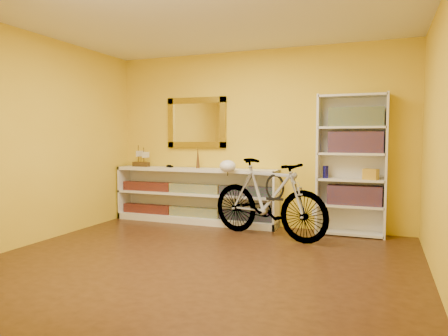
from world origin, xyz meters
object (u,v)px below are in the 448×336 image
at_px(helmet, 228,166).
at_px(console_unit, 195,195).
at_px(bookcase, 351,165).
at_px(bicycle, 268,198).

bearing_deg(helmet, console_unit, 155.18).
xyz_separation_m(console_unit, bookcase, (2.30, 0.03, 0.52)).
height_order(console_unit, bookcase, bookcase).
distance_m(console_unit, bicycle, 1.40).
distance_m(console_unit, bookcase, 2.36).
height_order(bookcase, helmet, bookcase).
height_order(bookcase, bicycle, bookcase).
xyz_separation_m(bicycle, helmet, (-0.64, 0.21, 0.39)).
distance_m(bicycle, helmet, 0.78).
relative_size(bicycle, helmet, 7.60).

